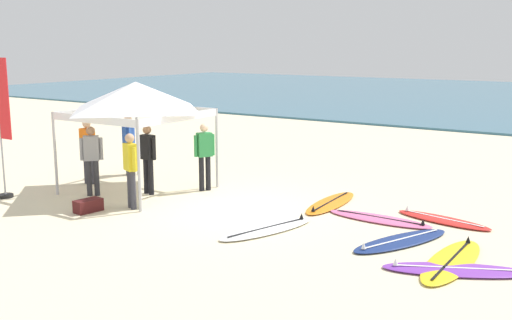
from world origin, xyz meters
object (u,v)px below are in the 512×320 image
(surfboard_yellow, at_px, (452,261))
(surfboard_pink, at_px, (380,219))
(banner_flag, at_px, (3,134))
(person_yellow, at_px, (131,165))
(canopy_tent, at_px, (136,96))
(surfboard_white, at_px, (267,229))
(surfboard_orange, at_px, (331,203))
(person_grey, at_px, (92,156))
(surfboard_purple, at_px, (456,270))
(person_black, at_px, (148,155))
(person_green, at_px, (204,152))
(person_orange, at_px, (88,147))
(surfboard_navy, at_px, (401,241))
(person_blue, at_px, (129,140))
(surfboard_red, at_px, (443,220))
(gear_bag_near_tent, at_px, (88,206))

(surfboard_yellow, bearing_deg, surfboard_pink, 139.52)
(banner_flag, bearing_deg, person_yellow, 17.51)
(canopy_tent, relative_size, surfboard_yellow, 1.14)
(surfboard_white, distance_m, banner_flag, 6.89)
(surfboard_orange, height_order, surfboard_yellow, same)
(person_grey, bearing_deg, surfboard_purple, -1.31)
(surfboard_yellow, xyz_separation_m, banner_flag, (-10.18, -1.48, 1.54))
(canopy_tent, distance_m, person_black, 1.47)
(person_black, height_order, person_green, same)
(person_orange, bearing_deg, canopy_tent, 5.23)
(surfboard_orange, height_order, person_green, person_green)
(person_green, distance_m, banner_flag, 4.78)
(surfboard_orange, xyz_separation_m, person_grey, (-5.23, -2.47, 0.95))
(surfboard_pink, distance_m, person_black, 5.81)
(surfboard_purple, bearing_deg, surfboard_white, 177.54)
(surfboard_orange, bearing_deg, surfboard_pink, -22.62)
(canopy_tent, xyz_separation_m, surfboard_navy, (6.97, -0.26, -2.35))
(surfboard_navy, relative_size, surfboard_purple, 0.99)
(person_blue, bearing_deg, person_yellow, -44.05)
(surfboard_pink, bearing_deg, person_black, -169.94)
(surfboard_orange, relative_size, banner_flag, 0.70)
(surfboard_red, distance_m, gear_bag_near_tent, 7.67)
(surfboard_pink, bearing_deg, person_grey, -164.41)
(person_blue, xyz_separation_m, gear_bag_near_tent, (2.02, -3.29, -0.85))
(person_green, xyz_separation_m, person_blue, (-2.95, 0.30, 0.00))
(surfboard_yellow, distance_m, person_blue, 9.92)
(surfboard_white, relative_size, person_green, 1.40)
(gear_bag_near_tent, bearing_deg, surfboard_orange, 40.06)
(surfboard_yellow, xyz_separation_m, gear_bag_near_tent, (-7.63, -1.23, 0.10))
(surfboard_red, height_order, person_blue, person_blue)
(surfboard_navy, bearing_deg, person_blue, 170.03)
(canopy_tent, relative_size, surfboard_orange, 1.24)
(surfboard_red, height_order, person_grey, person_grey)
(canopy_tent, distance_m, banner_flag, 3.22)
(surfboard_white, relative_size, person_yellow, 1.40)
(person_grey, bearing_deg, surfboard_yellow, 1.11)
(person_green, xyz_separation_m, gear_bag_near_tent, (-0.93, -2.99, -0.85))
(canopy_tent, bearing_deg, person_yellow, -51.25)
(canopy_tent, bearing_deg, gear_bag_near_tent, -77.82)
(canopy_tent, relative_size, person_orange, 1.71)
(gear_bag_near_tent, bearing_deg, person_blue, 121.62)
(surfboard_white, distance_m, person_yellow, 3.59)
(surfboard_pink, bearing_deg, person_yellow, -156.62)
(surfboard_white, relative_size, person_black, 1.40)
(canopy_tent, height_order, person_grey, canopy_tent)
(person_green, height_order, banner_flag, banner_flag)
(person_grey, height_order, person_yellow, same)
(surfboard_orange, relative_size, person_yellow, 1.39)
(surfboard_pink, height_order, person_grey, person_grey)
(surfboard_orange, height_order, banner_flag, banner_flag)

